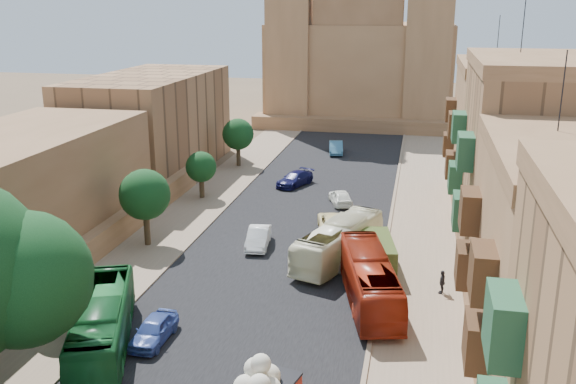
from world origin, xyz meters
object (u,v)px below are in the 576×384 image
at_px(car_white_a, 258,238).
at_px(car_dkblue, 295,179).
at_px(street_tree_c, 201,167).
at_px(pedestrian_c, 442,282).
at_px(bus_cream_east, 339,242).
at_px(street_tree_d, 238,134).
at_px(car_cream, 333,222).
at_px(street_tree_a, 53,269).
at_px(car_white_b, 340,197).
at_px(bus_green_north, 103,324).
at_px(church, 361,56).
at_px(car_blue_a, 154,330).
at_px(car_blue_b, 336,148).
at_px(street_tree_b, 145,195).
at_px(olive_pickup, 375,255).
at_px(bus_red_east, 369,279).

relative_size(car_white_a, car_dkblue, 0.91).
bearing_deg(street_tree_c, pedestrian_c, -37.76).
bearing_deg(bus_cream_east, car_dkblue, -50.61).
height_order(street_tree_d, car_cream, street_tree_d).
relative_size(street_tree_a, car_white_b, 1.19).
distance_m(bus_green_north, bus_cream_east, 17.27).
bearing_deg(bus_green_north, street_tree_d, 75.17).
distance_m(church, car_blue_a, 68.25).
relative_size(street_tree_c, street_tree_d, 0.82).
bearing_deg(street_tree_d, bus_green_north, -84.25).
height_order(church, car_blue_b, church).
xyz_separation_m(car_blue_b, pedestrian_c, (11.24, -36.00, 0.03)).
relative_size(street_tree_b, street_tree_d, 1.09).
bearing_deg(bus_cream_east, street_tree_c, -22.00).
height_order(church, car_white_b, church).
bearing_deg(street_tree_d, car_dkblue, -40.99).
bearing_deg(street_tree_d, bus_cream_east, -59.97).
bearing_deg(olive_pickup, car_white_a, 163.89).
xyz_separation_m(car_white_b, pedestrian_c, (8.25, -16.53, 0.08)).
xyz_separation_m(street_tree_b, car_white_a, (7.99, 1.20, -3.08)).
bearing_deg(car_white_b, bus_red_east, 83.01).
bearing_deg(street_tree_a, bus_green_north, -29.76).
bearing_deg(street_tree_d, car_white_b, -42.71).
height_order(street_tree_c, olive_pickup, street_tree_c).
bearing_deg(pedestrian_c, car_cream, -126.13).
relative_size(street_tree_d, bus_cream_east, 0.52).
relative_size(bus_red_east, car_white_a, 2.47).
xyz_separation_m(car_cream, car_dkblue, (-5.38, 11.97, -0.04)).
relative_size(street_tree_d, bus_green_north, 0.51).
xyz_separation_m(street_tree_d, pedestrian_c, (20.74, -28.06, -2.70)).
bearing_deg(church, bus_green_north, -95.11).
relative_size(street_tree_c, bus_green_north, 0.42).
bearing_deg(car_cream, olive_pickup, 107.93).
xyz_separation_m(church, street_tree_b, (-10.00, -54.61, -5.75)).
height_order(car_dkblue, car_white_b, same).
relative_size(bus_red_east, car_blue_b, 2.38).
distance_m(bus_green_north, car_white_a, 15.96).
xyz_separation_m(church, car_blue_a, (-3.99, -67.56, -8.86)).
relative_size(street_tree_a, car_blue_a, 1.22).
distance_m(street_tree_c, bus_red_east, 24.53).
height_order(street_tree_c, bus_red_east, street_tree_c).
height_order(street_tree_b, bus_cream_east, street_tree_b).
xyz_separation_m(street_tree_a, street_tree_c, (-0.00, 24.00, -0.29)).
bearing_deg(bus_green_north, street_tree_b, 84.57).
xyz_separation_m(car_blue_a, car_blue_b, (3.49, 44.88, 0.06)).
xyz_separation_m(bus_cream_east, car_dkblue, (-6.55, 17.75, -0.71)).
relative_size(street_tree_b, street_tree_c, 1.33).
height_order(car_blue_a, car_cream, car_cream).
height_order(bus_cream_east, car_blue_a, bus_cream_east).
height_order(car_cream, car_white_b, car_cream).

